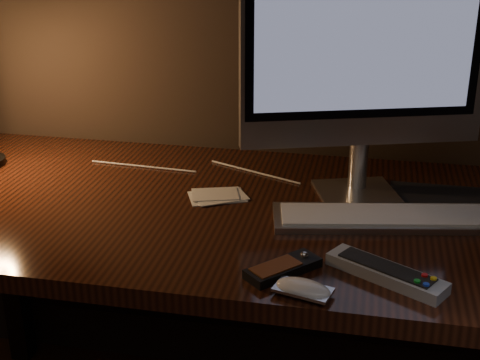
% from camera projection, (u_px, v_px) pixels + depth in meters
% --- Properties ---
extents(desk, '(1.60, 0.75, 0.75)m').
position_uv_depth(desk, '(229.00, 243.00, 1.59)').
color(desk, '#32150B').
rests_on(desk, ground).
extents(monitor, '(0.52, 0.21, 0.57)m').
position_uv_depth(monitor, '(366.00, 49.00, 1.41)').
color(monitor, silver).
rests_on(monitor, desk).
extents(keyboard, '(0.49, 0.22, 0.02)m').
position_uv_depth(keyboard, '(386.00, 217.00, 1.40)').
color(keyboard, silver).
rests_on(keyboard, desk).
extents(mousepad, '(0.28, 0.23, 0.00)m').
position_uv_depth(mousepad, '(455.00, 205.00, 1.48)').
color(mousepad, black).
rests_on(mousepad, desk).
extents(mouse, '(0.11, 0.07, 0.02)m').
position_uv_depth(mouse, '(303.00, 290.00, 1.13)').
color(mouse, white).
rests_on(mouse, desk).
extents(media_remote, '(0.14, 0.14, 0.03)m').
position_uv_depth(media_remote, '(283.00, 268.00, 1.20)').
color(media_remote, black).
rests_on(media_remote, desk).
extents(tv_remote, '(0.22, 0.16, 0.03)m').
position_uv_depth(tv_remote, '(386.00, 273.00, 1.18)').
color(tv_remote, '#939598').
rests_on(tv_remote, desk).
extents(papers, '(0.15, 0.13, 0.01)m').
position_uv_depth(papers, '(217.00, 196.00, 1.52)').
color(papers, white).
rests_on(papers, desk).
extents(cable, '(0.53, 0.16, 0.00)m').
position_uv_depth(cable, '(197.00, 171.00, 1.67)').
color(cable, white).
rests_on(cable, desk).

